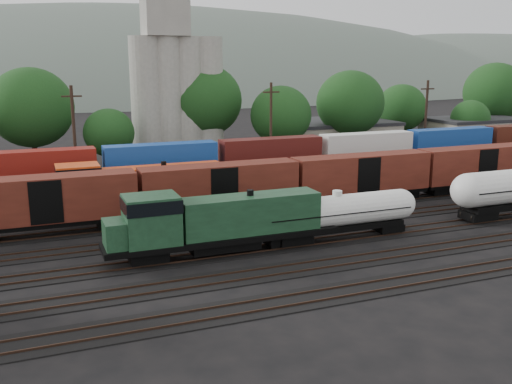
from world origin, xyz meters
name	(u,v)px	position (x,y,z in m)	size (l,w,h in m)	color
ground	(243,232)	(0.00, 0.00, 0.00)	(600.00, 600.00, 0.00)	black
tracks	(243,232)	(0.00, 0.00, 0.05)	(180.00, 33.20, 0.20)	black
green_locomotive	(211,222)	(-4.45, -5.00, 2.74)	(18.26, 3.22, 4.83)	black
tank_car_a	(337,213)	(6.39, -5.00, 2.37)	(15.06, 2.70, 3.95)	white
orange_locomotive	(131,186)	(-7.92, 10.00, 2.75)	(19.42, 3.24, 4.85)	black
boxcar_string	(220,186)	(-0.45, 5.00, 3.12)	(138.20, 2.90, 4.20)	black
container_wall	(258,165)	(7.46, 15.00, 2.95)	(171.83, 2.60, 5.80)	black
grain_silo	(176,85)	(3.28, 36.00, 11.26)	(13.40, 5.00, 29.00)	#9B998E
industrial_sheds	(202,145)	(6.63, 35.25, 2.56)	(119.38, 17.26, 5.10)	#9E937F
tree_band	(174,111)	(2.80, 35.83, 7.71)	(165.97, 21.61, 14.41)	black
utility_poles	(179,133)	(0.00, 22.00, 6.21)	(122.20, 0.36, 12.00)	black
distant_hills	(113,130)	(23.92, 260.00, -20.56)	(860.00, 286.00, 130.00)	#59665B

